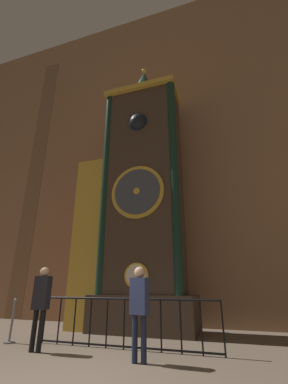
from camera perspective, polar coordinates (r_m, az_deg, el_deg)
name	(u,v)px	position (r m, az deg, el deg)	size (l,w,h in m)	color
cathedral_back_wall	(157,136)	(12.09, 2.96, 12.24)	(24.00, 0.32, 15.63)	#936B4C
clock_tower	(135,200)	(9.38, -1.99, -1.89)	(4.17, 1.80, 10.39)	#423328
railing_fence	(124,320)	(6.67, -4.43, -26.58)	(4.45, 0.05, 1.08)	black
visitor_near	(41,299)	(6.80, -21.87, -21.20)	(0.37, 0.26, 1.76)	black
visitor_far	(139,302)	(5.54, -1.02, -23.26)	(0.37, 0.26, 1.72)	#1B213A
stanchion_post	(11,328)	(8.14, -27.43, -25.23)	(0.28, 0.28, 1.04)	gray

